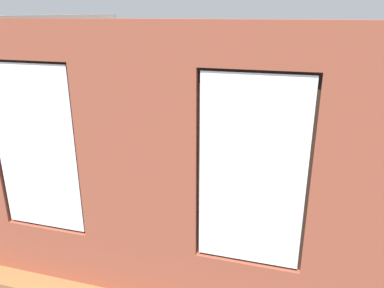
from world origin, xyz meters
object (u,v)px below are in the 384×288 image
object	(u,v)px
couch_left	(333,200)
potted_plant_near_tv	(76,173)
remote_silver	(192,157)
potted_plant_foreground_right	(135,108)
potted_plant_corner_near_left	(334,133)
remote_black	(186,154)
potted_plant_between_couches	(237,215)
papasan_chair	(186,130)
couch_by_window	(126,231)
cup_ceramic	(195,158)
table_plant_small	(171,153)
media_console	(81,162)
coffee_table	(192,160)
tv_flatscreen	(78,131)

from	to	relation	value
couch_left	potted_plant_near_tv	size ratio (longest dim) A/B	2.55
remote_silver	potted_plant_near_tv	xyz separation A→B (m)	(1.71, 1.36, 0.03)
potted_plant_foreground_right	potted_plant_corner_near_left	distance (m)	4.70
remote_black	potted_plant_between_couches	size ratio (longest dim) A/B	0.11
remote_black	potted_plant_foreground_right	distance (m)	2.50
remote_black	papasan_chair	xyz separation A→B (m)	(0.47, -1.53, -0.01)
papasan_chair	potted_plant_corner_near_left	xyz separation A→B (m)	(-3.34, -0.19, 0.17)
couch_by_window	cup_ceramic	distance (m)	2.45
papasan_chair	potted_plant_foreground_right	xyz separation A→B (m)	(1.35, -0.14, 0.43)
remote_silver	papasan_chair	xyz separation A→B (m)	(0.62, -1.63, -0.01)
table_plant_small	papasan_chair	xyz separation A→B (m)	(0.25, -1.76, -0.11)
remote_silver	potted_plant_between_couches	world-z (taller)	potted_plant_between_couches
table_plant_small	couch_left	bearing A→B (deg)	166.60
remote_silver	media_console	bearing A→B (deg)	-81.61
couch_left	remote_black	size ratio (longest dim) A/B	11.95
potted_plant_between_couches	papasan_chair	bearing A→B (deg)	-65.08
couch_left	potted_plant_between_couches	distance (m)	2.15
cup_ceramic	potted_plant_between_couches	distance (m)	2.67
couch_left	potted_plant_near_tv	bearing A→B (deg)	-78.06
coffee_table	tv_flatscreen	bearing A→B (deg)	8.25
remote_silver	potted_plant_corner_near_left	size ratio (longest dim) A/B	0.17
couch_left	tv_flatscreen	bearing A→B (deg)	-91.00
tv_flatscreen	potted_plant_between_couches	xyz separation A→B (m)	(-3.55, 2.16, -0.11)
media_console	remote_silver	bearing A→B (deg)	-171.68
couch_left	papasan_chair	distance (m)	4.03
coffee_table	media_console	distance (m)	2.29
table_plant_small	couch_by_window	bearing A→B (deg)	94.32
papasan_chair	potted_plant_near_tv	size ratio (longest dim) A/B	1.50
potted_plant_between_couches	potted_plant_near_tv	bearing A→B (deg)	-20.64
couch_by_window	coffee_table	world-z (taller)	couch_by_window
table_plant_small	media_console	world-z (taller)	table_plant_small
tv_flatscreen	potted_plant_foreground_right	world-z (taller)	potted_plant_foreground_right
couch_by_window	table_plant_small	size ratio (longest dim) A/B	10.02
couch_left	cup_ceramic	size ratio (longest dim) A/B	22.44
potted_plant_near_tv	media_console	bearing A→B (deg)	-61.81
coffee_table	table_plant_small	distance (m)	0.43
table_plant_small	papasan_chair	distance (m)	1.78
media_console	potted_plant_near_tv	bearing A→B (deg)	118.19
coffee_table	papasan_chair	xyz separation A→B (m)	(0.62, -1.63, 0.06)
remote_black	table_plant_small	bearing A→B (deg)	-19.30
remote_black	coffee_table	bearing A→B (deg)	80.71
potted_plant_between_couches	table_plant_small	bearing A→B (deg)	-54.83
remote_black	potted_plant_corner_near_left	xyz separation A→B (m)	(-2.87, -1.71, 0.16)
remote_black	potted_plant_between_couches	bearing A→B (deg)	53.57
cup_ceramic	potted_plant_corner_near_left	world-z (taller)	potted_plant_corner_near_left
couch_left	tv_flatscreen	world-z (taller)	tv_flatscreen
couch_left	tv_flatscreen	distance (m)	4.89
potted_plant_foreground_right	couch_left	bearing A→B (deg)	150.23
coffee_table	potted_plant_corner_near_left	bearing A→B (deg)	-146.24
couch_by_window	coffee_table	xyz separation A→B (m)	(-0.19, -2.55, 0.07)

